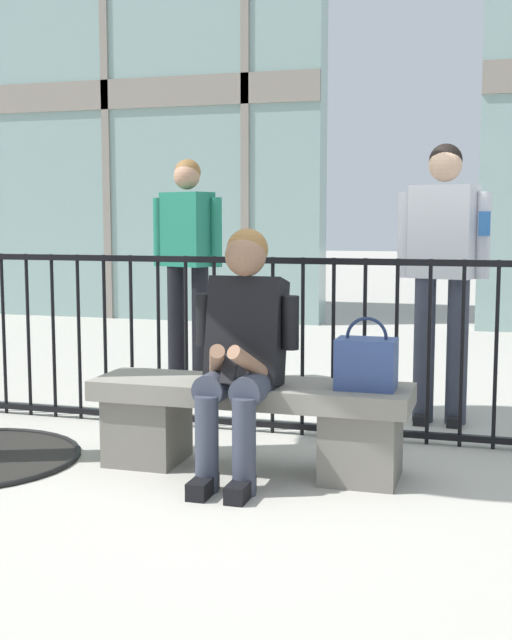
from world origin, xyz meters
name	(u,v)px	position (x,y,z in m)	size (l,w,h in m)	color
ground_plane	(250,470)	(0.00, 0.00, 0.00)	(60.00, 60.00, 0.00)	#B2ADA3
stone_bench	(250,417)	(0.00, 0.00, 0.27)	(1.60, 0.44, 0.45)	gray
seated_person_with_phone	(241,346)	(-0.01, -0.13, 0.65)	(0.52, 0.66, 1.21)	#383D4C
handbag_on_bench	(366,363)	(0.58, -0.01, 0.58)	(0.28, 0.19, 0.35)	#33477F
bystander_at_railing	(187,253)	(-1.13, 2.08, 1.00)	(0.55, 0.34, 1.71)	black
bystander_further_back	(443,261)	(0.84, 1.29, 1.00)	(0.55, 0.31, 1.71)	#383D4C
plaza_railing	(287,345)	(0.00, 0.75, 0.53)	(8.12, 0.04, 1.04)	black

